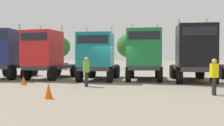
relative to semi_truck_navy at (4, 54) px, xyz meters
name	(u,v)px	position (x,y,z in m)	size (l,w,h in m)	color
ground	(114,83)	(9.25, -1.51, -2.04)	(200.00, 200.00, 0.00)	gray
semi_truck_navy	(4,54)	(0.00, 0.00, 0.00)	(3.24, 6.40, 4.52)	#333338
semi_truck_red	(47,55)	(3.55, 0.23, -0.08)	(3.10, 6.56, 4.37)	#333338
semi_truck_teal	(98,56)	(7.80, -0.31, -0.23)	(2.74, 6.10, 4.09)	#333338
semi_truck_green	(144,54)	(11.23, 0.25, -0.05)	(2.68, 5.89, 4.36)	#333338
semi_truck_black	(194,54)	(14.68, -0.39, -0.02)	(2.66, 6.49, 4.52)	#333338
visitor_in_hivis	(214,74)	(14.69, -6.20, -1.06)	(0.43, 0.45, 1.69)	#242424
visitor_with_camera	(86,69)	(7.94, -3.99, -1.01)	(0.44, 0.45, 1.77)	#282828
traffic_cone_near	(24,80)	(3.75, -3.75, -1.75)	(0.36, 0.36, 0.57)	#F2590C
traffic_cone_mid	(48,91)	(7.49, -8.42, -1.70)	(0.36, 0.36, 0.68)	#F2590C
oak_far_left	(60,47)	(-1.48, 15.97, 1.18)	(2.98, 2.98, 4.73)	#4C3823
oak_far_centre	(128,46)	(8.11, 19.83, 1.46)	(3.61, 3.61, 5.32)	#4C3823
oak_far_right	(197,45)	(18.21, 19.44, 1.45)	(3.29, 3.29, 5.15)	#4C3823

